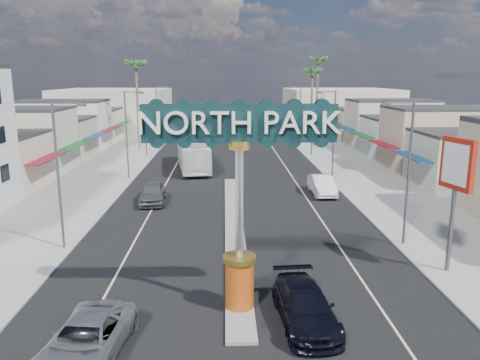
{
  "coord_description": "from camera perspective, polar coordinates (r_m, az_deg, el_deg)",
  "views": [
    {
      "loc": [
        -0.62,
        -17.62,
        10.43
      ],
      "look_at": [
        0.36,
        12.24,
        3.79
      ],
      "focal_mm": 35.0,
      "sensor_mm": 36.0,
      "label": 1
    }
  ],
  "objects": [
    {
      "name": "palm_left_far",
      "position": [
        68.75,
        -12.57,
        13.14
      ],
      "size": [
        2.6,
        2.6,
        13.1
      ],
      "color": "brown",
      "rests_on": "ground"
    },
    {
      "name": "traffic_signal_left",
      "position": [
        62.51,
        -9.8,
        6.71
      ],
      "size": [
        5.09,
        0.45,
        6.0
      ],
      "color": "#47474C",
      "rests_on": "ground"
    },
    {
      "name": "median_island",
      "position": [
        33.28,
        -0.71,
        -5.59
      ],
      "size": [
        1.3,
        30.0,
        0.16
      ],
      "primitive_type": "cube",
      "color": "gray",
      "rests_on": "ground"
    },
    {
      "name": "bank_pylon_sign",
      "position": [
        26.75,
        24.9,
        0.92
      ],
      "size": [
        0.82,
        2.26,
        7.23
      ],
      "rotation": [
        0.0,
        0.0,
        0.24
      ],
      "color": "#47474C",
      "rests_on": "sidewalk_right"
    },
    {
      "name": "car_parked_right",
      "position": [
        42.72,
        9.96,
        -0.61
      ],
      "size": [
        1.88,
        5.21,
        1.71
      ],
      "primitive_type": "imported",
      "rotation": [
        0.0,
        0.0,
        0.01
      ],
      "color": "white",
      "rests_on": "ground"
    },
    {
      "name": "streetlight_r_far",
      "position": [
        70.69,
        7.21,
        8.09
      ],
      "size": [
        2.03,
        0.22,
        9.0
      ],
      "color": "#47474C",
      "rests_on": "ground"
    },
    {
      "name": "streetlight_l_near",
      "position": [
        29.8,
        -21.07,
        1.32
      ],
      "size": [
        2.03,
        0.22,
        9.0
      ],
      "color": "#47474C",
      "rests_on": "ground"
    },
    {
      "name": "sidewalk_left",
      "position": [
        50.54,
        -17.18,
        0.13
      ],
      "size": [
        8.0,
        120.0,
        0.12
      ],
      "primitive_type": "cube",
      "color": "gray",
      "rests_on": "ground"
    },
    {
      "name": "ground",
      "position": [
        48.75,
        -1.1,
        0.18
      ],
      "size": [
        160.0,
        160.0,
        0.0
      ],
      "primitive_type": "plane",
      "color": "gray",
      "rests_on": "ground"
    },
    {
      "name": "gateway_sign",
      "position": [
        20.12,
        -0.06,
        -0.4
      ],
      "size": [
        8.2,
        1.5,
        9.15
      ],
      "color": "red",
      "rests_on": "median_island"
    },
    {
      "name": "car_parked_left",
      "position": [
        39.9,
        -10.64,
        -1.56
      ],
      "size": [
        2.37,
        5.18,
        1.72
      ],
      "primitive_type": "imported",
      "rotation": [
        0.0,
        0.0,
        0.07
      ],
      "color": "#5E5E63",
      "rests_on": "ground"
    },
    {
      "name": "streetlight_l_mid",
      "position": [
        48.91,
        -13.5,
        5.9
      ],
      "size": [
        2.03,
        0.22,
        9.0
      ],
      "color": "#47474C",
      "rests_on": "ground"
    },
    {
      "name": "city_bus",
      "position": [
        54.08,
        -5.76,
        3.26
      ],
      "size": [
        4.72,
        13.04,
        3.55
      ],
      "primitive_type": "imported",
      "rotation": [
        0.0,
        0.0,
        0.14
      ],
      "color": "white",
      "rests_on": "ground"
    },
    {
      "name": "backdrop_far_right",
      "position": [
        95.56,
        11.96,
        8.41
      ],
      "size": [
        20.0,
        20.0,
        8.0
      ],
      "primitive_type": "cube",
      "color": "beige",
      "rests_on": "ground"
    },
    {
      "name": "backdrop_far_left",
      "position": [
        95.27,
        -14.99,
        8.25
      ],
      "size": [
        20.0,
        20.0,
        8.0
      ],
      "primitive_type": "cube",
      "color": "#B7B29E",
      "rests_on": "ground"
    },
    {
      "name": "storefront_row_left",
      "position": [
        65.4,
        -22.89,
        5.03
      ],
      "size": [
        12.0,
        42.0,
        6.0
      ],
      "primitive_type": "cube",
      "color": "beige",
      "rests_on": "ground"
    },
    {
      "name": "palm_right_mid",
      "position": [
        74.87,
        8.83,
        12.53
      ],
      "size": [
        2.6,
        2.6,
        12.1
      ],
      "color": "brown",
      "rests_on": "ground"
    },
    {
      "name": "suv_left",
      "position": [
        19.36,
        -18.29,
        -18.06
      ],
      "size": [
        3.2,
        5.87,
        1.56
      ],
      "primitive_type": "imported",
      "rotation": [
        0.0,
        0.0,
        -0.11
      ],
      "color": "#ABAAAF",
      "rests_on": "ground"
    },
    {
      "name": "suv_right",
      "position": [
        20.95,
        7.93,
        -14.97
      ],
      "size": [
        2.61,
        5.64,
        1.59
      ],
      "primitive_type": "imported",
      "rotation": [
        0.0,
        0.0,
        0.07
      ],
      "color": "black",
      "rests_on": "ground"
    },
    {
      "name": "road",
      "position": [
        48.75,
        -1.1,
        0.19
      ],
      "size": [
        20.0,
        120.0,
        0.01
      ],
      "primitive_type": "cube",
      "color": "black",
      "rests_on": "ground"
    },
    {
      "name": "sidewalk_right",
      "position": [
        50.88,
        14.87,
        0.35
      ],
      "size": [
        8.0,
        120.0,
        0.12
      ],
      "primitive_type": "cube",
      "color": "gray",
      "rests_on": "ground"
    },
    {
      "name": "palm_right_far",
      "position": [
        81.16,
        9.51,
        13.75
      ],
      "size": [
        2.6,
        2.6,
        14.1
      ],
      "color": "brown",
      "rests_on": "ground"
    },
    {
      "name": "traffic_signal_right",
      "position": [
        62.69,
        7.19,
        6.81
      ],
      "size": [
        5.09,
        0.45,
        6.0
      ],
      "color": "#47474C",
      "rests_on": "ground"
    },
    {
      "name": "streetlight_r_mid",
      "position": [
        49.18,
        11.2,
        6.04
      ],
      "size": [
        2.03,
        0.22,
        9.0
      ],
      "color": "#47474C",
      "rests_on": "ground"
    },
    {
      "name": "storefront_row_right",
      "position": [
        65.85,
        20.19,
        5.29
      ],
      "size": [
        12.0,
        42.0,
        6.0
      ],
      "primitive_type": "cube",
      "color": "#B7B29E",
      "rests_on": "ground"
    },
    {
      "name": "streetlight_r_near",
      "position": [
        30.23,
        19.62,
        1.58
      ],
      "size": [
        2.03,
        0.22,
        9.0
      ],
      "color": "#47474C",
      "rests_on": "ground"
    },
    {
      "name": "streetlight_l_far",
      "position": [
        70.51,
        -9.96,
        7.99
      ],
      "size": [
        2.03,
        0.22,
        9.0
      ],
      "color": "#47474C",
      "rests_on": "ground"
    }
  ]
}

